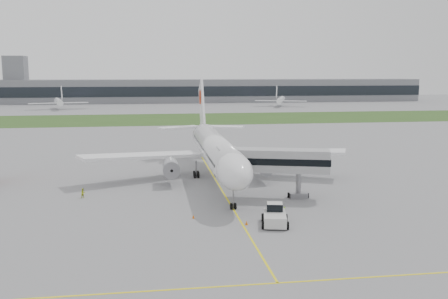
{
  "coord_description": "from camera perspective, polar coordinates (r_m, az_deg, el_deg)",
  "views": [
    {
      "loc": [
        -11.18,
        -82.09,
        19.26
      ],
      "look_at": [
        1.19,
        2.0,
        5.83
      ],
      "focal_mm": 40.0,
      "sensor_mm": 36.0,
      "label": 1
    }
  ],
  "objects": [
    {
      "name": "ground_crew_far",
      "position": [
        79.53,
        -15.8,
        -4.82
      ],
      "size": [
        0.94,
        0.93,
        1.52
      ],
      "primitive_type": "imported",
      "rotation": [
        0.0,
        0.0,
        0.74
      ],
      "color": "#B8C821",
      "rests_on": "ground"
    },
    {
      "name": "pushback_tug",
      "position": [
        64.0,
        5.83,
        -7.5
      ],
      "size": [
        4.19,
        5.41,
        2.53
      ],
      "rotation": [
        0.0,
        0.0,
        -0.22
      ],
      "color": "silver",
      "rests_on": "ground"
    },
    {
      "name": "distant_aircraft_left",
      "position": [
        266.23,
        -18.34,
        4.38
      ],
      "size": [
        33.94,
        31.41,
        11.04
      ],
      "primitive_type": null,
      "rotation": [
        0.0,
        0.0,
        0.23
      ],
      "color": "white",
      "rests_on": "ground"
    },
    {
      "name": "apron_markings",
      "position": [
        80.24,
        -0.11,
        -4.91
      ],
      "size": [
        70.0,
        70.0,
        0.04
      ],
      "primitive_type": null,
      "color": "yellow",
      "rests_on": "ground"
    },
    {
      "name": "airliner",
      "position": [
        88.72,
        -1.03,
        0.16
      ],
      "size": [
        48.13,
        53.95,
        17.88
      ],
      "color": "white",
      "rests_on": "ground"
    },
    {
      "name": "ground",
      "position": [
        85.06,
        -0.6,
        -4.11
      ],
      "size": [
        600.0,
        600.0,
        0.0
      ],
      "primitive_type": "plane",
      "color": "gray",
      "rests_on": "ground"
    },
    {
      "name": "grass_strip",
      "position": [
        203.31,
        -5.19,
        3.51
      ],
      "size": [
        600.0,
        50.0,
        0.02
      ],
      "primitive_type": "cube",
      "color": "#2B4A1C",
      "rests_on": "ground"
    },
    {
      "name": "safety_cone_right",
      "position": [
        63.78,
        2.6,
        -8.35
      ],
      "size": [
        0.4,
        0.4,
        0.55
      ],
      "primitive_type": "cone",
      "color": "#D7600B",
      "rests_on": "ground"
    },
    {
      "name": "distant_aircraft_right",
      "position": [
        274.64,
        6.5,
        4.9
      ],
      "size": [
        34.36,
        32.32,
        10.67
      ],
      "primitive_type": null,
      "rotation": [
        0.0,
        0.0,
        -0.33
      ],
      "color": "white",
      "rests_on": "ground"
    },
    {
      "name": "jet_bridge",
      "position": [
        75.76,
        5.24,
        -1.32
      ],
      "size": [
        17.03,
        7.76,
        7.79
      ],
      "rotation": [
        0.0,
        0.0,
        -0.28
      ],
      "color": "#A9A9AC",
      "rests_on": "ground"
    },
    {
      "name": "control_tower",
      "position": [
        324.4,
        -22.5,
        4.9
      ],
      "size": [
        12.0,
        12.0,
        56.0
      ],
      "primitive_type": null,
      "color": "gray",
      "rests_on": "ground"
    },
    {
      "name": "safety_cone_left",
      "position": [
        66.5,
        -3.53,
        -7.65
      ],
      "size": [
        0.37,
        0.37,
        0.5
      ],
      "primitive_type": "cone",
      "color": "#D7600B",
      "rests_on": "ground"
    },
    {
      "name": "ground_crew_near",
      "position": [
        66.98,
        6.89,
        -7.13
      ],
      "size": [
        0.66,
        0.6,
        1.5
      ],
      "primitive_type": "imported",
      "rotation": [
        0.0,
        0.0,
        3.73
      ],
      "color": "#84CB21",
      "rests_on": "ground"
    },
    {
      "name": "terminal_building",
      "position": [
        312.4,
        -6.35,
        6.68
      ],
      "size": [
        320.0,
        22.3,
        14.0
      ],
      "color": "gray",
      "rests_on": "ground"
    }
  ]
}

